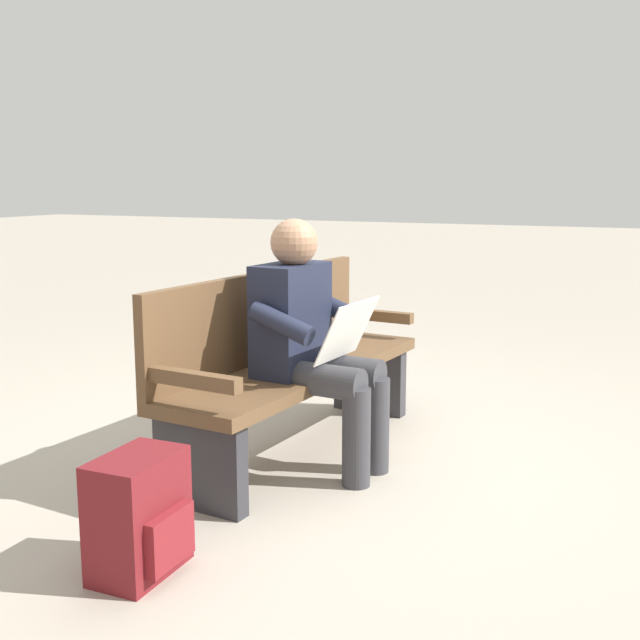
{
  "coord_description": "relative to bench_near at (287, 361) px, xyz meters",
  "views": [
    {
      "loc": [
        3.41,
        1.67,
        1.36
      ],
      "look_at": [
        0.08,
        0.15,
        0.7
      ],
      "focal_mm": 44.28,
      "sensor_mm": 36.0,
      "label": 1
    }
  ],
  "objects": [
    {
      "name": "bench_near",
      "position": [
        0.0,
        0.0,
        0.0
      ],
      "size": [
        1.83,
        0.63,
        0.9
      ],
      "rotation": [
        0.0,
        0.0,
        -0.09
      ],
      "color": "brown",
      "rests_on": "ground"
    },
    {
      "name": "ground_plane",
      "position": [
        0.01,
        0.07,
        -0.46
      ],
      "size": [
        40.0,
        40.0,
        0.0
      ],
      "primitive_type": "plane",
      "color": "#A89E8E"
    },
    {
      "name": "backpack",
      "position": [
        1.35,
        0.11,
        -0.25
      ],
      "size": [
        0.35,
        0.26,
        0.43
      ],
      "rotation": [
        0.0,
        0.0,
        0.02
      ],
      "color": "maroon",
      "rests_on": "ground"
    },
    {
      "name": "person_seated",
      "position": [
        0.17,
        0.22,
        0.17
      ],
      "size": [
        0.59,
        0.6,
        1.18
      ],
      "rotation": [
        0.0,
        0.0,
        -0.09
      ],
      "color": "#1E2338",
      "rests_on": "ground"
    }
  ]
}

